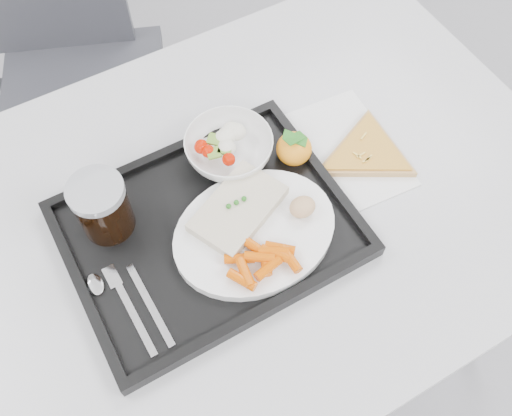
{
  "coord_description": "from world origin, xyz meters",
  "views": [
    {
      "loc": [
        -0.2,
        -0.14,
        1.58
      ],
      "look_at": [
        0.04,
        0.27,
        0.77
      ],
      "focal_mm": 40.0,
      "sensor_mm": 36.0,
      "label": 1
    }
  ],
  "objects": [
    {
      "name": "tangerine",
      "position": [
        0.15,
        0.33,
        0.79
      ],
      "size": [
        0.08,
        0.08,
        0.07
      ],
      "color": "#FF9E23",
      "rests_on": "napkin"
    },
    {
      "name": "tray",
      "position": [
        -0.05,
        0.28,
        0.76
      ],
      "size": [
        0.45,
        0.35,
        0.03
      ],
      "color": "black",
      "rests_on": "table"
    },
    {
      "name": "napkin",
      "position": [
        0.2,
        0.31,
        0.75
      ],
      "size": [
        0.27,
        0.26,
        0.0
      ],
      "color": "white",
      "rests_on": "table"
    },
    {
      "name": "cutlery",
      "position": [
        -0.22,
        0.23,
        0.77
      ],
      "size": [
        0.08,
        0.17,
        0.01
      ],
      "color": "silver",
      "rests_on": "tray"
    },
    {
      "name": "cola_glass",
      "position": [
        -0.18,
        0.37,
        0.82
      ],
      "size": [
        0.09,
        0.09,
        0.11
      ],
      "color": "black",
      "rests_on": "tray"
    },
    {
      "name": "bread_roll",
      "position": [
        0.09,
        0.22,
        0.8
      ],
      "size": [
        0.05,
        0.04,
        0.03
      ],
      "color": "#DFC084",
      "rests_on": "dinner_plate"
    },
    {
      "name": "pizza_slice",
      "position": [
        0.27,
        0.28,
        0.76
      ],
      "size": [
        0.22,
        0.22,
        0.02
      ],
      "color": "tan",
      "rests_on": "napkin"
    },
    {
      "name": "carrot_pile",
      "position": [
        -0.01,
        0.17,
        0.8
      ],
      "size": [
        0.12,
        0.09,
        0.02
      ],
      "color": "#CC4E02",
      "rests_on": "dinner_plate"
    },
    {
      "name": "fish_fillet",
      "position": [
        0.0,
        0.27,
        0.79
      ],
      "size": [
        0.18,
        0.15,
        0.03
      ],
      "color": "beige",
      "rests_on": "dinner_plate"
    },
    {
      "name": "table",
      "position": [
        0.0,
        0.3,
        0.68
      ],
      "size": [
        1.2,
        0.8,
        0.75
      ],
      "color": "silver",
      "rests_on": "ground"
    },
    {
      "name": "dinner_plate",
      "position": [
        0.01,
        0.23,
        0.77
      ],
      "size": [
        0.27,
        0.27,
        0.02
      ],
      "color": "white",
      "rests_on": "tray"
    },
    {
      "name": "salad_bowl",
      "position": [
        0.05,
        0.39,
        0.79
      ],
      "size": [
        0.15,
        0.15,
        0.05
      ],
      "color": "white",
      "rests_on": "tray"
    },
    {
      "name": "salad_contents",
      "position": [
        0.05,
        0.4,
        0.8
      ],
      "size": [
        0.1,
        0.08,
        0.03
      ],
      "color": "#B81300",
      "rests_on": "salad_bowl"
    },
    {
      "name": "chair",
      "position": [
        -0.09,
        1.03,
        0.54
      ],
      "size": [
        0.55,
        0.55,
        0.93
      ],
      "color": "#323339",
      "rests_on": "ground"
    }
  ]
}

